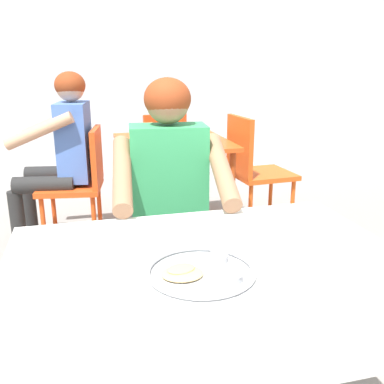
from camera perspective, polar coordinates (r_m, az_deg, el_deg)
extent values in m
cube|color=silver|center=(4.96, -10.70, 21.34)|extent=(12.00, 0.12, 3.40)
cube|color=white|center=(1.24, 2.92, -10.57)|extent=(1.18, 0.93, 0.03)
cylinder|color=#B2B2B7|center=(1.75, -19.30, -16.70)|extent=(0.04, 0.04, 0.70)
cylinder|color=#B2B2B7|center=(1.94, 14.57, -12.69)|extent=(0.04, 0.04, 0.70)
cylinder|color=#B7BABF|center=(1.19, 1.20, -10.86)|extent=(0.30, 0.30, 0.01)
torus|color=#B7BABF|center=(1.19, 1.21, -10.39)|extent=(0.30, 0.30, 0.01)
cylinder|color=#B2B5BA|center=(1.15, 5.32, -11.20)|extent=(0.06, 0.06, 0.02)
cylinder|color=#B77F23|center=(1.15, 5.33, -11.02)|extent=(0.05, 0.05, 0.01)
cylinder|color=#B2B5BA|center=(1.25, 3.48, -8.72)|extent=(0.06, 0.06, 0.02)
cylinder|color=#9E4714|center=(1.25, 3.48, -8.56)|extent=(0.05, 0.05, 0.01)
ellipsoid|color=tan|center=(1.18, -1.31, -10.77)|extent=(0.12, 0.11, 0.01)
ellipsoid|color=tan|center=(1.19, -1.47, -10.14)|extent=(0.09, 0.08, 0.01)
cube|color=#3F3F44|center=(2.13, -3.22, -7.45)|extent=(0.43, 0.45, 0.04)
cube|color=#3F3F44|center=(2.23, -3.75, -0.82)|extent=(0.37, 0.07, 0.36)
cylinder|color=#3F3F44|center=(2.10, 1.70, -14.41)|extent=(0.03, 0.03, 0.40)
cylinder|color=#3F3F44|center=(2.08, -7.13, -14.96)|extent=(0.03, 0.03, 0.40)
cylinder|color=#3F3F44|center=(2.39, 0.29, -10.34)|extent=(0.03, 0.03, 0.40)
cylinder|color=#3F3F44|center=(2.36, -7.35, -10.77)|extent=(0.03, 0.03, 0.40)
cylinder|color=#343434|center=(1.86, 3.28, -18.43)|extent=(0.10, 0.10, 0.43)
cylinder|color=#343434|center=(1.90, 2.18, -8.65)|extent=(0.16, 0.41, 0.12)
cylinder|color=#343434|center=(1.83, -6.51, -19.14)|extent=(0.10, 0.10, 0.43)
cylinder|color=#343434|center=(1.87, -7.00, -9.18)|extent=(0.16, 0.41, 0.12)
cube|color=#339959|center=(1.97, -3.09, 0.86)|extent=(0.36, 0.23, 0.55)
cylinder|color=#996B4C|center=(1.80, 3.93, 2.95)|extent=(0.12, 0.46, 0.25)
cylinder|color=#996B4C|center=(1.76, -9.26, 2.45)|extent=(0.12, 0.46, 0.25)
sphere|color=#996B4C|center=(1.90, -3.27, 11.84)|extent=(0.19, 0.19, 0.19)
ellipsoid|color=maroon|center=(1.90, -3.28, 12.27)|extent=(0.21, 0.20, 0.18)
cube|color=#E04C19|center=(3.19, -2.59, 6.66)|extent=(0.80, 0.85, 0.03)
cylinder|color=#B33D14|center=(2.88, -7.64, -2.21)|extent=(0.04, 0.04, 0.71)
cylinder|color=#B33D14|center=(3.03, 5.28, -1.17)|extent=(0.04, 0.04, 0.71)
cylinder|color=#B33D14|center=(3.58, -9.08, 1.52)|extent=(0.04, 0.04, 0.71)
cylinder|color=#B33D14|center=(3.70, 1.50, 2.23)|extent=(0.04, 0.04, 0.71)
cube|color=#DD4718|center=(3.15, -15.81, 0.65)|extent=(0.48, 0.47, 0.04)
cube|color=#DD4718|center=(3.07, -12.54, 4.62)|extent=(0.09, 0.40, 0.39)
cylinder|color=#DD4718|center=(3.10, -19.07, -4.43)|extent=(0.03, 0.03, 0.43)
cylinder|color=#DD4718|center=(3.40, -17.85, -2.40)|extent=(0.03, 0.03, 0.43)
cylinder|color=#DD4718|center=(3.03, -12.82, -4.34)|extent=(0.03, 0.03, 0.43)
cylinder|color=#DD4718|center=(3.35, -12.17, -2.27)|extent=(0.03, 0.03, 0.43)
cube|color=#DD5119|center=(3.41, 9.33, 2.34)|extent=(0.47, 0.46, 0.04)
cube|color=#DD5119|center=(3.27, 6.33, 6.10)|extent=(0.07, 0.41, 0.44)
cylinder|color=#DD5119|center=(3.70, 10.38, -0.29)|extent=(0.03, 0.03, 0.43)
cylinder|color=#DD5119|center=(3.42, 13.15, -1.90)|extent=(0.03, 0.03, 0.43)
cylinder|color=#DD5119|center=(3.55, 5.28, -0.84)|extent=(0.03, 0.03, 0.43)
cylinder|color=#DD5119|center=(3.25, 7.74, -2.59)|extent=(0.03, 0.03, 0.43)
cube|color=#DA461A|center=(3.91, -4.56, 4.33)|extent=(0.47, 0.49, 0.04)
cube|color=#DA461A|center=(3.69, -3.55, 7.13)|extent=(0.38, 0.11, 0.41)
cylinder|color=#DA461A|center=(4.07, -7.45, 1.40)|extent=(0.03, 0.03, 0.43)
cylinder|color=#DA461A|center=(4.18, -3.25, 1.91)|extent=(0.03, 0.03, 0.43)
cylinder|color=#DA461A|center=(3.76, -5.84, 0.14)|extent=(0.03, 0.03, 0.43)
cylinder|color=#DA461A|center=(3.87, -1.35, 0.72)|extent=(0.03, 0.03, 0.43)
cylinder|color=#252525|center=(3.21, -22.10, -3.78)|extent=(0.10, 0.10, 0.45)
cylinder|color=#252525|center=(3.08, -19.08, 0.88)|extent=(0.41, 0.18, 0.12)
cylinder|color=#252525|center=(3.48, -20.75, -2.06)|extent=(0.10, 0.10, 0.45)
cylinder|color=#252525|center=(3.36, -17.93, 2.28)|extent=(0.41, 0.18, 0.12)
cube|color=#4C72C6|center=(3.12, -15.35, 6.49)|extent=(0.25, 0.37, 0.54)
cylinder|color=tan|center=(2.95, -19.64, 7.64)|extent=(0.46, 0.15, 0.25)
cylinder|color=tan|center=(3.34, -17.98, 8.78)|extent=(0.46, 0.15, 0.25)
sphere|color=tan|center=(3.08, -15.89, 13.23)|extent=(0.19, 0.19, 0.19)
ellipsoid|color=maroon|center=(3.08, -15.91, 13.50)|extent=(0.21, 0.20, 0.18)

